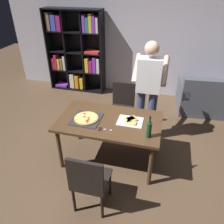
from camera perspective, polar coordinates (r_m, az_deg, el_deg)
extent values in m
plane|color=brown|center=(3.66, -0.60, -11.93)|extent=(12.00, 12.00, 0.00)
cube|color=#BCB7C6|center=(5.32, 6.97, 19.29)|extent=(6.40, 0.10, 2.80)
cube|color=#4C331E|center=(3.20, -0.67, -2.43)|extent=(1.50, 0.88, 0.04)
cylinder|color=#4C331E|center=(3.38, -13.49, -9.39)|extent=(0.06, 0.06, 0.71)
cylinder|color=#4C331E|center=(3.09, 10.03, -13.62)|extent=(0.06, 0.06, 0.71)
cylinder|color=#4C331E|center=(3.89, -8.85, -2.69)|extent=(0.06, 0.06, 0.71)
cylinder|color=#4C331E|center=(3.64, 11.19, -5.65)|extent=(0.06, 0.06, 0.71)
cube|color=black|center=(2.80, -5.30, -17.05)|extent=(0.42, 0.42, 0.04)
cube|color=black|center=(2.50, -7.05, -16.47)|extent=(0.42, 0.04, 0.45)
cylinder|color=black|center=(3.04, -0.55, -18.07)|extent=(0.04, 0.04, 0.41)
cylinder|color=black|center=(3.12, -7.23, -16.67)|extent=(0.04, 0.04, 0.41)
cylinder|color=black|center=(2.83, -2.59, -23.45)|extent=(0.04, 0.04, 0.41)
cylinder|color=black|center=(2.92, -9.90, -21.71)|extent=(0.04, 0.04, 0.41)
cube|color=black|center=(4.05, 2.44, 0.53)|extent=(0.42, 0.42, 0.04)
cube|color=black|center=(4.10, 3.08, 4.80)|extent=(0.42, 0.04, 0.45)
cylinder|color=black|center=(4.06, -0.66, -3.13)|extent=(0.04, 0.04, 0.41)
cylinder|color=black|center=(4.00, 4.33, -3.85)|extent=(0.04, 0.04, 0.41)
cylinder|color=black|center=(4.35, 0.56, -0.50)|extent=(0.04, 0.04, 0.41)
cylinder|color=black|center=(4.30, 5.23, -1.14)|extent=(0.04, 0.04, 0.41)
cube|color=#4C515B|center=(5.30, 25.90, 2.26)|extent=(1.76, 0.99, 0.40)
cube|color=#4C515B|center=(4.99, 18.24, 6.12)|extent=(0.23, 0.86, 0.20)
cube|color=black|center=(5.89, -15.85, 15.30)|extent=(0.03, 0.35, 1.95)
cube|color=black|center=(5.36, -2.49, 14.86)|extent=(0.03, 0.35, 1.95)
cube|color=black|center=(5.40, -10.45, 24.98)|extent=(1.40, 0.35, 0.03)
cube|color=black|center=(5.93, -8.67, 6.27)|extent=(1.40, 0.35, 0.03)
cube|color=black|center=(5.73, -8.85, 15.65)|extent=(1.40, 0.03, 1.95)
cube|color=black|center=(5.74, -9.06, 10.67)|extent=(1.34, 0.29, 0.03)
cube|color=black|center=(5.59, -9.48, 15.19)|extent=(1.34, 0.29, 0.03)
cube|color=black|center=(5.48, -9.94, 19.92)|extent=(1.34, 0.29, 0.03)
cube|color=black|center=(5.68, -11.63, 15.24)|extent=(0.03, 0.29, 1.89)
cube|color=black|center=(5.50, -7.26, 15.11)|extent=(0.03, 0.29, 1.89)
cube|color=purple|center=(6.06, -12.73, 7.07)|extent=(0.31, 0.25, 0.06)
cube|color=silver|center=(5.87, -10.09, 8.22)|extent=(0.11, 0.22, 0.38)
cube|color=orange|center=(5.83, -8.90, 7.96)|extent=(0.09, 0.22, 0.34)
cube|color=yellow|center=(5.79, -7.69, 7.59)|extent=(0.08, 0.22, 0.28)
cube|color=red|center=(5.92, -14.78, 12.34)|extent=(0.07, 0.22, 0.29)
cube|color=#B21E66|center=(5.87, -14.15, 12.71)|extent=(0.06, 0.22, 0.37)
cube|color=yellow|center=(5.85, -13.40, 12.22)|extent=(0.05, 0.22, 0.27)
cube|color=olive|center=(5.82, -12.70, 12.21)|extent=(0.05, 0.22, 0.28)
cube|color=silver|center=(5.77, -12.04, 12.53)|extent=(0.05, 0.22, 0.35)
cube|color=yellow|center=(5.55, -6.37, 12.21)|extent=(0.08, 0.22, 0.35)
cube|color=#B21E66|center=(5.52, -5.39, 11.87)|extent=(0.08, 0.22, 0.29)
cube|color=purple|center=(5.48, -4.43, 12.24)|extent=(0.08, 0.22, 0.38)
cube|color=silver|center=(5.45, -3.44, 12.08)|extent=(0.07, 0.22, 0.36)
cube|color=red|center=(5.40, -5.08, 15.37)|extent=(0.35, 0.25, 0.05)
cube|color=olive|center=(5.68, -15.98, 21.83)|extent=(0.09, 0.22, 0.39)
cube|color=blue|center=(5.62, -14.71, 21.68)|extent=(0.11, 0.22, 0.35)
cube|color=#B21E66|center=(5.56, -13.44, 21.66)|extent=(0.10, 0.22, 0.33)
cube|color=purple|center=(5.31, -7.12, 21.96)|extent=(0.07, 0.22, 0.37)
cube|color=teal|center=(5.29, -6.26, 21.69)|extent=(0.07, 0.22, 0.32)
cube|color=yellow|center=(5.26, -5.43, 22.11)|extent=(0.07, 0.22, 0.40)
cube|color=purple|center=(5.23, -4.56, 21.92)|extent=(0.07, 0.22, 0.36)
cube|color=silver|center=(5.21, -3.68, 21.72)|extent=(0.05, 0.22, 0.33)
cylinder|color=#38476B|center=(3.84, 10.21, -1.11)|extent=(0.14, 0.14, 0.95)
cylinder|color=#38476B|center=(3.86, 7.27, -0.71)|extent=(0.14, 0.14, 0.95)
cube|color=white|center=(3.51, 9.73, 9.46)|extent=(0.38, 0.22, 0.55)
sphere|color=#E0B293|center=(3.37, 10.38, 15.99)|extent=(0.22, 0.22, 0.22)
cylinder|color=#E0B293|center=(3.66, 13.71, 10.42)|extent=(0.09, 0.50, 0.39)
cylinder|color=#E0B293|center=(3.69, 6.46, 11.29)|extent=(0.09, 0.50, 0.39)
cube|color=#2D2D33|center=(3.23, -6.69, -1.83)|extent=(0.42, 0.42, 0.01)
cylinder|color=tan|center=(3.22, -6.71, -1.62)|extent=(0.36, 0.36, 0.02)
cylinder|color=#EACC6B|center=(3.21, -6.72, -1.44)|extent=(0.32, 0.32, 0.01)
cylinder|color=#B22819|center=(3.11, -6.43, -2.56)|extent=(0.04, 0.04, 0.00)
cylinder|color=#B22819|center=(3.20, -6.15, -1.51)|extent=(0.04, 0.04, 0.00)
cylinder|color=#B22819|center=(3.30, -7.16, -0.41)|extent=(0.04, 0.04, 0.00)
cylinder|color=#B22819|center=(3.14, -6.58, -2.24)|extent=(0.04, 0.04, 0.00)
cylinder|color=#B22819|center=(3.23, -7.22, -1.22)|extent=(0.04, 0.04, 0.00)
cylinder|color=#B22819|center=(3.15, -6.11, -2.05)|extent=(0.04, 0.04, 0.00)
cube|color=white|center=(3.17, 4.76, -2.45)|extent=(0.36, 0.28, 0.01)
cube|color=#EACC6B|center=(3.20, 5.05, -1.71)|extent=(0.16, 0.16, 0.02)
cube|color=tan|center=(3.23, 5.95, -1.39)|extent=(0.08, 0.08, 0.02)
cube|color=#EACC6B|center=(3.20, 5.49, -1.78)|extent=(0.16, 0.16, 0.02)
cube|color=tan|center=(3.16, 6.13, -2.26)|extent=(0.08, 0.08, 0.02)
cube|color=#EACC6B|center=(3.16, 4.20, -2.23)|extent=(0.15, 0.17, 0.02)
cube|color=tan|center=(3.11, 4.63, -2.78)|extent=(0.09, 0.07, 0.02)
cube|color=#EACC6B|center=(3.11, 5.07, -2.87)|extent=(0.15, 0.10, 0.02)
cube|color=tan|center=(3.10, 6.15, -3.03)|extent=(0.03, 0.09, 0.02)
cylinder|color=#194723|center=(2.85, 9.58, -4.64)|extent=(0.07, 0.07, 0.22)
cylinder|color=#194723|center=(2.76, 9.85, -2.13)|extent=(0.03, 0.03, 0.08)
cylinder|color=black|center=(2.74, 9.94, -1.29)|extent=(0.03, 0.03, 0.02)
cube|color=silver|center=(2.99, -1.09, -4.69)|extent=(0.12, 0.03, 0.01)
cube|color=silver|center=(2.99, -1.09, -4.69)|extent=(0.12, 0.02, 0.01)
torus|color=black|center=(3.02, -3.05, -4.22)|extent=(0.05, 0.05, 0.01)
torus|color=black|center=(2.99, -3.23, -4.66)|extent=(0.05, 0.05, 0.01)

